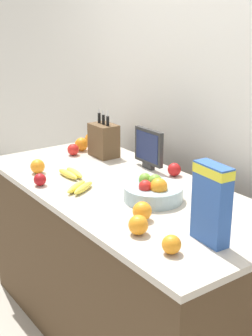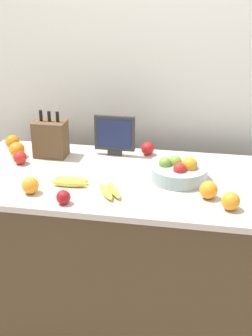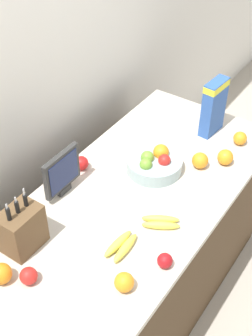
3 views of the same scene
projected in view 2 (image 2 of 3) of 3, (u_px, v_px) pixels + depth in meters
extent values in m
plane|color=#B2A899|center=(134.00, 315.00, 2.68)|extent=(14.00, 14.00, 0.00)
cube|color=silver|center=(153.00, 66.00, 2.72)|extent=(9.00, 0.06, 2.60)
cube|color=#4C3823|center=(135.00, 253.00, 2.51)|extent=(1.73, 0.78, 0.83)
cube|color=beige|center=(135.00, 180.00, 2.34)|extent=(1.76, 0.81, 0.03)
cube|color=brown|center=(51.00, 139.00, 2.57)|extent=(0.18, 0.12, 0.20)
cylinder|color=black|center=(41.00, 116.00, 2.52)|extent=(0.02, 0.02, 0.06)
cube|color=silver|center=(40.00, 108.00, 2.51)|extent=(0.01, 0.00, 0.02)
cylinder|color=black|center=(49.00, 116.00, 2.52)|extent=(0.02, 0.02, 0.06)
cube|color=silver|center=(49.00, 109.00, 2.50)|extent=(0.01, 0.00, 0.03)
cylinder|color=black|center=(57.00, 117.00, 2.51)|extent=(0.02, 0.02, 0.06)
cube|color=silver|center=(57.00, 108.00, 2.49)|extent=(0.01, 0.00, 0.03)
cube|color=#2D2D2D|center=(115.00, 152.00, 2.61)|extent=(0.08, 0.03, 0.03)
cube|color=#2D2D2D|center=(115.00, 133.00, 2.57)|extent=(0.22, 0.02, 0.20)
cube|color=#19234C|center=(114.00, 134.00, 2.55)|extent=(0.19, 0.00, 0.16)
cylinder|color=#99B2B7|center=(179.00, 173.00, 2.30)|extent=(0.28, 0.28, 0.07)
sphere|color=orange|center=(189.00, 165.00, 2.26)|extent=(0.08, 0.08, 0.08)
sphere|color=#6B9E33|center=(175.00, 162.00, 2.31)|extent=(0.07, 0.07, 0.07)
sphere|color=#6B9E33|center=(165.00, 163.00, 2.30)|extent=(0.06, 0.06, 0.06)
sphere|color=red|center=(180.00, 169.00, 2.23)|extent=(0.06, 0.06, 0.06)
ellipsoid|color=yellow|center=(113.00, 190.00, 2.16)|extent=(0.11, 0.16, 0.04)
ellipsoid|color=yellow|center=(106.00, 191.00, 2.15)|extent=(0.12, 0.16, 0.04)
ellipsoid|color=yellow|center=(69.00, 183.00, 2.23)|extent=(0.18, 0.05, 0.04)
ellipsoid|color=yellow|center=(72.00, 180.00, 2.27)|extent=(0.18, 0.05, 0.04)
sphere|color=red|center=(148.00, 149.00, 2.60)|extent=(0.07, 0.07, 0.07)
sphere|color=red|center=(20.00, 158.00, 2.48)|extent=(0.07, 0.07, 0.07)
sphere|color=#A31419|center=(63.00, 197.00, 2.06)|extent=(0.06, 0.06, 0.06)
sphere|color=orange|center=(17.00, 150.00, 2.57)|extent=(0.08, 0.08, 0.08)
sphere|color=orange|center=(12.00, 142.00, 2.69)|extent=(0.08, 0.08, 0.08)
sphere|color=orange|center=(209.00, 190.00, 2.11)|extent=(0.08, 0.08, 0.08)
sphere|color=orange|center=(30.00, 185.00, 2.16)|extent=(0.08, 0.08, 0.08)
sphere|color=orange|center=(231.00, 201.00, 2.01)|extent=(0.08, 0.08, 0.08)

